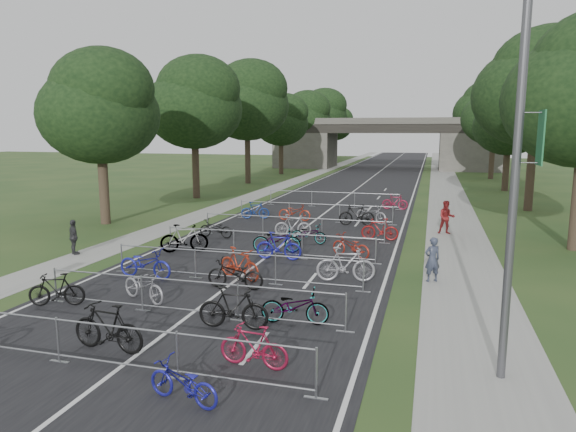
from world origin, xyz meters
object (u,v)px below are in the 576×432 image
Objects in this scene: bike_1 at (108,328)px; lamppost at (516,183)px; pedestrian_a at (432,260)px; pedestrian_c at (74,237)px; pedestrian_b at (446,218)px; overpass_bridge at (385,144)px; bike_2 at (183,383)px.

lamppost is at bearing 102.08° from bike_1.
pedestrian_a is 1.05× the size of pedestrian_c.
bike_1 is 1.17× the size of pedestrian_b.
pedestrian_b is (7.48, -46.82, -2.66)m from overpass_bridge.
bike_1 is at bearing -172.76° from lamppost.
bike_2 is 19.81m from pedestrian_b.
bike_1 is 1.25× the size of pedestrian_a.
lamppost is at bearing -91.56° from pedestrian_b.
lamppost reaches higher than bike_2.
pedestrian_b reaches higher than pedestrian_c.
lamppost reaches higher than pedestrian_a.
overpass_bridge is 20.17× the size of pedestrian_c.
overpass_bridge is at bearing -111.64° from pedestrian_a.
overpass_bridge reaches higher than pedestrian_a.
lamppost is 4.72× the size of pedestrian_b.
lamppost is 5.34× the size of pedestrian_c.
bike_1 is 3.37m from bike_2.
pedestrian_c is (-15.68, -9.12, -0.10)m from pedestrian_b.
pedestrian_b reaches higher than bike_2.
lamppost is 4.05× the size of bike_1.
bike_2 is 11.02m from pedestrian_a.
pedestrian_a is (-1.53, 7.08, -3.47)m from lamppost.
bike_2 is 1.09× the size of pedestrian_c.
lamppost is 16.56m from pedestrian_b.
bike_2 is at bearing -110.31° from pedestrian_b.
pedestrian_a is at bearing -98.84° from pedestrian_b.
bike_2 is 1.03× the size of pedestrian_a.
bike_2 is at bearing 171.41° from pedestrian_c.
pedestrian_c reaches higher than bike_1.
bike_2 is (2.11, -65.88, -3.10)m from overpass_bridge.
overpass_bridge is 56.60m from pedestrian_c.
lamppost is at bearing 73.63° from pedestrian_a.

